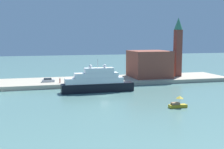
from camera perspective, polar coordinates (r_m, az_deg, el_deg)
The scene contains 9 objects.
ground at distance 89.08m, azimuth -1.32°, elevation -4.11°, with size 400.00×400.00×0.00m, color slate.
quay_dock at distance 113.95m, azimuth -4.42°, elevation -1.28°, with size 110.00×19.87×1.43m, color #ADA38E.
large_yacht at distance 95.24m, azimuth -2.92°, elevation -1.51°, with size 23.02×3.96×10.37m.
small_motorboat at distance 76.24m, azimuth 12.41°, elevation -5.41°, with size 4.54×1.83×2.95m.
harbor_building at distance 120.68m, azimuth 7.07°, elevation 2.01°, with size 14.74×14.76×10.49m, color brown.
bell_tower at distance 124.59m, azimuth 12.41°, elevation 5.62°, with size 3.47×3.47×23.62m.
parked_car at distance 109.42m, azimuth -12.05°, elevation -1.07°, with size 4.50×1.80×1.38m.
person_figure at distance 105.96m, azimuth -9.87°, elevation -1.15°, with size 0.36×0.36×1.83m.
mooring_bollard at distance 106.76m, azimuth -1.30°, elevation -1.26°, with size 0.50×0.50×0.68m, color black.
Camera 1 is at (-20.71, -84.87, 17.44)m, focal length 48.13 mm.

